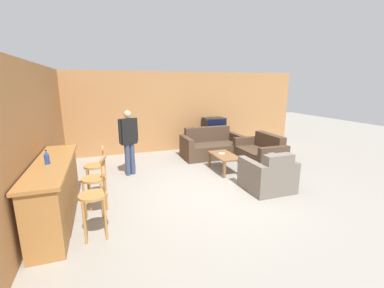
# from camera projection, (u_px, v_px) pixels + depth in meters

# --- Properties ---
(ground_plane) EXTENTS (24.00, 24.00, 0.00)m
(ground_plane) POSITION_uv_depth(u_px,v_px,m) (214.00, 191.00, 5.42)
(ground_plane) COLOR gray
(wall_back) EXTENTS (9.40, 0.08, 2.60)m
(wall_back) POSITION_uv_depth(u_px,v_px,m) (169.00, 112.00, 8.50)
(wall_back) COLOR #B27A47
(wall_back) RESTS_ON ground_plane
(wall_left) EXTENTS (0.08, 8.69, 2.60)m
(wall_left) POSITION_uv_depth(u_px,v_px,m) (45.00, 129.00, 5.31)
(wall_left) COLOR #B27A47
(wall_left) RESTS_ON ground_plane
(bar_counter) EXTENTS (0.55, 2.39, 1.01)m
(bar_counter) POSITION_uv_depth(u_px,v_px,m) (56.00, 191.00, 4.19)
(bar_counter) COLOR #A87038
(bar_counter) RESTS_ON ground_plane
(bar_chair_near) EXTENTS (0.42, 0.42, 1.02)m
(bar_chair_near) POSITION_uv_depth(u_px,v_px,m) (94.00, 200.00, 3.70)
(bar_chair_near) COLOR #B77F42
(bar_chair_near) RESTS_ON ground_plane
(bar_chair_mid) EXTENTS (0.48, 0.48, 1.02)m
(bar_chair_mid) POSITION_uv_depth(u_px,v_px,m) (95.00, 183.00, 4.34)
(bar_chair_mid) COLOR #B77F42
(bar_chair_mid) RESTS_ON ground_plane
(bar_chair_far) EXTENTS (0.40, 0.40, 1.02)m
(bar_chair_far) POSITION_uv_depth(u_px,v_px,m) (96.00, 170.00, 5.01)
(bar_chair_far) COLOR #B77F42
(bar_chair_far) RESTS_ON ground_plane
(couch_far) EXTENTS (1.79, 0.94, 0.89)m
(couch_far) POSITION_uv_depth(u_px,v_px,m) (211.00, 147.00, 7.94)
(couch_far) COLOR #4C3828
(couch_far) RESTS_ON ground_plane
(armchair_near) EXTENTS (0.93, 0.90, 0.86)m
(armchair_near) POSITION_uv_depth(u_px,v_px,m) (268.00, 176.00, 5.43)
(armchair_near) COLOR #70665B
(armchair_near) RESTS_ON ground_plane
(loveseat_right) EXTENTS (0.87, 1.46, 0.85)m
(loveseat_right) POSITION_uv_depth(u_px,v_px,m) (260.00, 154.00, 7.18)
(loveseat_right) COLOR #4C3828
(loveseat_right) RESTS_ON ground_plane
(coffee_table) EXTENTS (0.53, 0.99, 0.44)m
(coffee_table) POSITION_uv_depth(u_px,v_px,m) (224.00, 157.00, 6.61)
(coffee_table) COLOR brown
(coffee_table) RESTS_ON ground_plane
(tv_unit) EXTENTS (1.06, 0.50, 0.53)m
(tv_unit) POSITION_uv_depth(u_px,v_px,m) (214.00, 141.00, 8.91)
(tv_unit) COLOR #2D2319
(tv_unit) RESTS_ON ground_plane
(tv) EXTENTS (0.72, 0.50, 0.55)m
(tv) POSITION_uv_depth(u_px,v_px,m) (214.00, 126.00, 8.78)
(tv) COLOR black
(tv) RESTS_ON tv_unit
(bottle) EXTENTS (0.07, 0.07, 0.23)m
(bottle) POSITION_uv_depth(u_px,v_px,m) (47.00, 158.00, 3.95)
(bottle) COLOR #234293
(bottle) RESTS_ON bar_counter
(book_on_table) EXTENTS (0.21, 0.20, 0.02)m
(book_on_table) POSITION_uv_depth(u_px,v_px,m) (222.00, 153.00, 6.68)
(book_on_table) COLOR #B7AD99
(book_on_table) RESTS_ON coffee_table
(person_by_window) EXTENTS (0.47, 0.28, 1.61)m
(person_by_window) POSITION_uv_depth(u_px,v_px,m) (129.00, 139.00, 6.22)
(person_by_window) COLOR #384260
(person_by_window) RESTS_ON ground_plane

